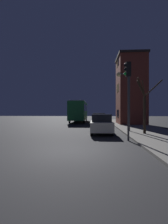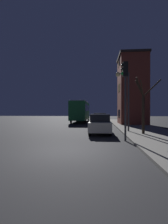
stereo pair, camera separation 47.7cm
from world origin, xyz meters
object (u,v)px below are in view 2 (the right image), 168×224
car_mid_lane (100,119)px  car_near_lane (100,124)px  streetlamp (125,91)px  bus (81,110)px  car_far_lane (100,117)px  bare_tree (143,106)px  traffic_light (125,85)px

car_mid_lane → car_near_lane: bearing=-90.0°
streetlamp → car_near_lane: (-2.12, -0.98, -2.79)m
streetlamp → bus: size_ratio=0.49×
car_near_lane → car_far_lane: car_near_lane is taller
car_mid_lane → bare_tree: bearing=-71.1°
streetlamp → car_mid_lane: 8.42m
streetlamp → car_mid_lane: (-2.12, 7.67, -2.77)m
car_near_lane → car_mid_lane: car_mid_lane is taller
bus → car_near_lane: bearing=-77.9°
bare_tree → car_far_lane: bare_tree is taller
streetlamp → bus: (-5.41, 14.42, -1.54)m
streetlamp → traffic_light: 4.45m
traffic_light → bare_tree: (1.72, 2.58, -1.23)m
streetlamp → bare_tree: streetlamp is taller
streetlamp → car_mid_lane: streetlamp is taller
car_mid_lane → streetlamp: bearing=-74.5°
bare_tree → bus: bare_tree is taller
bus → car_mid_lane: size_ratio=2.53×
traffic_light → car_far_lane: traffic_light is taller
traffic_light → bare_tree: bearing=56.3°
bare_tree → car_near_lane: size_ratio=0.97×
car_near_lane → car_mid_lane: bearing=90.0°
bare_tree → car_far_lane: (-3.20, 18.60, -1.51)m
traffic_light → car_far_lane: bearing=94.0°
bus → car_near_lane: bus is taller
car_far_lane → streetlamp: bearing=-83.0°
car_near_lane → car_far_lane: 17.75m
car_far_lane → bus: bearing=-144.8°
bus → car_mid_lane: bearing=-64.0°
car_near_lane → car_far_lane: bearing=89.8°
streetlamp → bus: streetlamp is taller
traffic_light → car_near_lane: (-1.53, 3.43, -2.66)m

